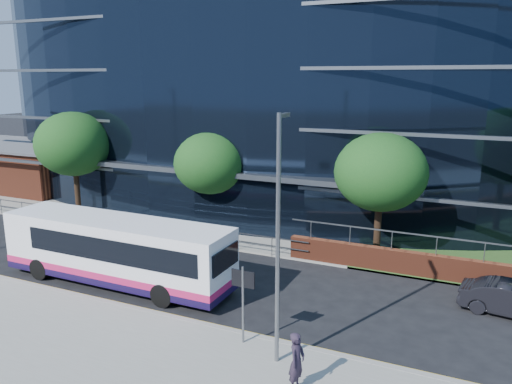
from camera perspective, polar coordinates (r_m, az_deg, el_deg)
The scene contains 16 objects.
ground at distance 21.49m, azimuth -10.67°, elevation -12.45°, with size 200.00×200.00×0.00m, color black.
pavement_near at distance 18.11m, azimuth -20.20°, elevation -17.96°, with size 80.00×8.00×0.15m, color gray.
kerb at distance 20.74m, azimuth -12.29°, elevation -13.27°, with size 80.00×0.25×0.16m, color gray.
yellow_line_outer at distance 20.91m, azimuth -11.95°, elevation -13.24°, with size 80.00×0.08×0.01m, color gold.
yellow_line_inner at distance 21.02m, azimuth -11.70°, elevation -13.09°, with size 80.00×0.08×0.01m, color gold.
far_forecourt at distance 33.19m, azimuth -8.34°, elevation -3.07°, with size 50.00×8.00×0.10m, color gray.
glass_office at distance 39.73m, azimuth 1.59°, elevation 11.32°, with size 44.00×23.10×16.00m.
brick_pavilion at distance 44.99m, azimuth -24.10°, elevation 2.63°, with size 8.60×6.66×4.40m.
guard_railings at distance 31.04m, azimuth -15.49°, elevation -3.06°, with size 24.00×0.05×1.10m.
street_sign at distance 17.25m, azimuth -1.49°, elevation -10.97°, with size 0.85×0.09×2.80m.
tree_far_a at distance 35.03m, azimuth -20.14°, elevation 5.17°, with size 4.95×4.95×6.98m.
tree_far_b at distance 29.49m, azimuth -5.25°, elevation 3.29°, with size 4.29×4.29×6.05m.
tree_far_c at distance 25.56m, azimuth 14.06°, elevation 2.20°, with size 4.62×4.62×6.51m.
streetlight_east at distance 15.36m, azimuth 2.56°, elevation -4.89°, with size 0.15×0.77×8.00m.
city_bus at distance 23.27m, azimuth -15.48°, elevation -6.46°, with size 11.14×2.62×3.01m.
pedestrian at distance 15.43m, azimuth 4.69°, elevation -18.74°, with size 0.65×0.43×1.79m, color #2A2030.
Camera 1 is at (11.41, -15.75, 9.15)m, focal length 35.00 mm.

